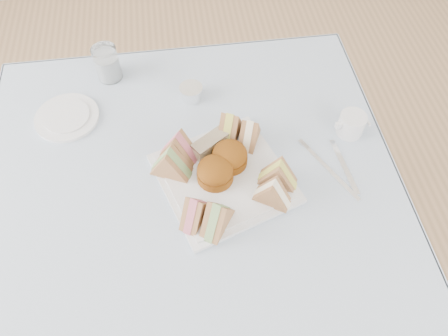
{
  "coord_description": "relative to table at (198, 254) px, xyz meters",
  "views": [
    {
      "loc": [
        0.0,
        -0.55,
        1.63
      ],
      "look_at": [
        0.08,
        0.02,
        0.8
      ],
      "focal_mm": 35.0,
      "sensor_mm": 36.0,
      "label": 1
    }
  ],
  "objects": [
    {
      "name": "sandwich_fl_b",
      "position": [
        0.05,
        -0.11,
        0.43
      ],
      "size": [
        0.09,
        0.11,
        0.09
      ],
      "primitive_type": null,
      "rotation": [
        0.0,
        0.0,
        0.98
      ],
      "color": "#A16839",
      "rests_on": "serving_plate"
    },
    {
      "name": "sandwich_fl_a",
      "position": [
        0.01,
        -0.08,
        0.43
      ],
      "size": [
        0.08,
        0.1,
        0.08
      ],
      "primitive_type": null,
      "rotation": [
        0.0,
        0.0,
        0.99
      ],
      "color": "#A16839",
      "rests_on": "serving_plate"
    },
    {
      "name": "scone_right",
      "position": [
        0.1,
        0.06,
        0.42
      ],
      "size": [
        0.12,
        0.12,
        0.06
      ],
      "primitive_type": "cylinder",
      "rotation": [
        0.0,
        0.0,
        0.69
      ],
      "color": "brown",
      "rests_on": "serving_plate"
    },
    {
      "name": "sandwich_fr_a",
      "position": [
        0.21,
        -0.01,
        0.43
      ],
      "size": [
        0.1,
        0.08,
        0.08
      ],
      "primitive_type": null,
      "rotation": [
        0.0,
        0.0,
        -0.42
      ],
      "color": "#A16839",
      "rests_on": "serving_plate"
    },
    {
      "name": "tablecloth",
      "position": [
        0.0,
        0.0,
        0.37
      ],
      "size": [
        1.02,
        1.02,
        0.01
      ],
      "primitive_type": "cube",
      "color": "silver",
      "rests_on": "table"
    },
    {
      "name": "scone_left",
      "position": [
        0.06,
        0.02,
        0.42
      ],
      "size": [
        0.11,
        0.11,
        0.06
      ],
      "primitive_type": "cylinder",
      "rotation": [
        0.0,
        0.0,
        0.39
      ],
      "color": "brown",
      "rests_on": "serving_plate"
    },
    {
      "name": "sandwich_fr_b",
      "position": [
        0.18,
        -0.06,
        0.43
      ],
      "size": [
        0.1,
        0.08,
        0.08
      ],
      "primitive_type": null,
      "rotation": [
        0.0,
        0.0,
        -0.55
      ],
      "color": "#A16839",
      "rests_on": "serving_plate"
    },
    {
      "name": "table",
      "position": [
        0.0,
        0.0,
        0.0
      ],
      "size": [
        0.9,
        0.9,
        0.74
      ],
      "primitive_type": "cube",
      "color": "brown",
      "rests_on": "floor"
    },
    {
      "name": "creamer_jug",
      "position": [
        0.43,
        0.12,
        0.41
      ],
      "size": [
        0.08,
        0.08,
        0.06
      ],
      "primitive_type": "cylinder",
      "rotation": [
        0.0,
        0.0,
        0.22
      ],
      "color": "silver",
      "rests_on": "tablecloth"
    },
    {
      "name": "side_plate",
      "position": [
        -0.31,
        0.27,
        0.38
      ],
      "size": [
        0.2,
        0.2,
        0.01
      ],
      "primitive_type": "cylinder",
      "rotation": [
        0.0,
        0.0,
        0.18
      ],
      "color": "silver",
      "rests_on": "tablecloth"
    },
    {
      "name": "serving_plate",
      "position": [
        0.08,
        0.02,
        0.38
      ],
      "size": [
        0.37,
        0.37,
        0.01
      ],
      "primitive_type": "cube",
      "rotation": [
        0.0,
        0.0,
        0.33
      ],
      "color": "silver",
      "rests_on": "tablecloth"
    },
    {
      "name": "fork",
      "position": [
        0.35,
        -0.0,
        0.38
      ],
      "size": [
        0.09,
        0.17,
        0.0
      ],
      "primitive_type": "cube",
      "rotation": [
        0.0,
        0.0,
        0.46
      ],
      "color": "white",
      "rests_on": "tablecloth"
    },
    {
      "name": "sandwich_bl_a",
      "position": [
        -0.04,
        0.05,
        0.43
      ],
      "size": [
        0.11,
        0.08,
        0.09
      ],
      "primitive_type": null,
      "rotation": [
        0.0,
        0.0,
        2.7
      ],
      "color": "#A16839",
      "rests_on": "serving_plate"
    },
    {
      "name": "floor",
      "position": [
        0.0,
        0.0,
        -0.37
      ],
      "size": [
        4.0,
        4.0,
        0.0
      ],
      "primitive_type": "plane",
      "color": "#9E7751",
      "rests_on": "ground"
    },
    {
      "name": "sandwich_br_b",
      "position": [
        0.11,
        0.14,
        0.43
      ],
      "size": [
        0.08,
        0.11,
        0.09
      ],
      "primitive_type": null,
      "rotation": [
        0.0,
        0.0,
        -2.03
      ],
      "color": "#A16839",
      "rests_on": "serving_plate"
    },
    {
      "name": "sandwich_br_a",
      "position": [
        0.16,
        0.12,
        0.43
      ],
      "size": [
        0.07,
        0.1,
        0.08
      ],
      "primitive_type": null,
      "rotation": [
        0.0,
        0.0,
        -1.99
      ],
      "color": "#A16839",
      "rests_on": "serving_plate"
    },
    {
      "name": "tea_strainer",
      "position": [
        0.03,
        0.3,
        0.39
      ],
      "size": [
        0.07,
        0.07,
        0.04
      ],
      "primitive_type": "cylinder",
      "rotation": [
        0.0,
        0.0,
        -0.07
      ],
      "color": "white",
      "rests_on": "tablecloth"
    },
    {
      "name": "knife",
      "position": [
        0.38,
        0.02,
        0.38
      ],
      "size": [
        0.03,
        0.17,
        0.0
      ],
      "primitive_type": "cube",
      "rotation": [
        0.0,
        0.0,
        0.1
      ],
      "color": "white",
      "rests_on": "tablecloth"
    },
    {
      "name": "water_glass",
      "position": [
        -0.19,
        0.41,
        0.43
      ],
      "size": [
        0.08,
        0.08,
        0.1
      ],
      "primitive_type": "cylinder",
      "rotation": [
        0.0,
        0.0,
        0.16
      ],
      "color": "white",
      "rests_on": "tablecloth"
    },
    {
      "name": "pastry_slice",
      "position": [
        0.06,
        0.1,
        0.41
      ],
      "size": [
        0.1,
        0.08,
        0.04
      ],
      "primitive_type": "cube",
      "rotation": [
        0.0,
        0.0,
        0.6
      ],
      "color": "beige",
      "rests_on": "serving_plate"
    },
    {
      "name": "sandwich_bl_b",
      "position": [
        -0.02,
        0.1,
        0.43
      ],
      "size": [
        0.11,
        0.09,
        0.09
      ],
      "primitive_type": null,
      "rotation": [
        0.0,
        0.0,
        2.58
      ],
      "color": "#A16839",
      "rests_on": "serving_plate"
    }
  ]
}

